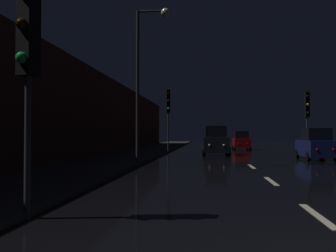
{
  "coord_description": "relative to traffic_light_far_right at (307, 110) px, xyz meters",
  "views": [
    {
      "loc": [
        -2.12,
        -4.28,
        1.6
      ],
      "look_at": [
        -4.6,
        17.8,
        2.1
      ],
      "focal_mm": 38.13,
      "sensor_mm": 36.0,
      "label": 1
    }
  ],
  "objects": [
    {
      "name": "sidewalk_left",
      "position": [
        -13.15,
        0.52,
        -3.4
      ],
      "size": [
        4.4,
        84.0,
        0.15
      ],
      "primitive_type": "cube",
      "color": "#33302D",
      "rests_on": "ground"
    },
    {
      "name": "car_distant_taillights",
      "position": [
        -4.13,
        9.2,
        -2.61
      ],
      "size": [
        1.74,
        3.77,
        1.9
      ],
      "rotation": [
        0.0,
        0.0,
        1.57
      ],
      "color": "maroon",
      "rests_on": "ground"
    },
    {
      "name": "streetlamp_overhead",
      "position": [
        -10.61,
        -10.75,
        1.68
      ],
      "size": [
        1.7,
        0.44,
        7.88
      ],
      "color": "#2D2D30",
      "rests_on": "ground"
    },
    {
      "name": "traffic_light_far_left",
      "position": [
        -10.84,
        1.22,
        0.41
      ],
      "size": [
        0.38,
        0.48,
        5.3
      ],
      "rotation": [
        0.0,
        0.0,
        -1.34
      ],
      "color": "#38383A",
      "rests_on": "ground"
    },
    {
      "name": "ground",
      "position": [
        -5.42,
        0.52,
        -3.49
      ],
      "size": [
        27.84,
        84.0,
        0.02
      ],
      "primitive_type": "cube",
      "color": "black"
    },
    {
      "name": "car_approaching_headlights",
      "position": [
        -6.93,
        -0.29,
        -2.46
      ],
      "size": [
        2.04,
        4.42,
        2.23
      ],
      "rotation": [
        0.0,
        0.0,
        -1.57
      ],
      "color": "black",
      "rests_on": "ground"
    },
    {
      "name": "traffic_light_far_right",
      "position": [
        0.0,
        0.0,
        0.0
      ],
      "size": [
        0.36,
        0.48,
        4.79
      ],
      "rotation": [
        0.0,
        0.0,
        -1.41
      ],
      "color": "#38383A",
      "rests_on": "ground"
    },
    {
      "name": "lane_centerline",
      "position": [
        -5.42,
        -15.75,
        -3.47
      ],
      "size": [
        0.16,
        12.76,
        0.01
      ],
      "color": "beige",
      "rests_on": "ground"
    },
    {
      "name": "car_parked_right_far",
      "position": [
        -0.8,
        -4.89,
        -2.58
      ],
      "size": [
        1.8,
        3.9,
        1.96
      ],
      "rotation": [
        0.0,
        0.0,
        1.57
      ],
      "color": "#141E51",
      "rests_on": "ground"
    },
    {
      "name": "building_facade_left",
      "position": [
        -15.75,
        -2.98,
        -0.4
      ],
      "size": [
        0.8,
        63.0,
        6.15
      ],
      "primitive_type": "cube",
      "color": "#472319",
      "rests_on": "ground"
    },
    {
      "name": "traffic_light_near_left",
      "position": [
        -10.95,
        -21.86,
        -0.16
      ],
      "size": [
        0.37,
        0.48,
        4.6
      ],
      "rotation": [
        0.0,
        0.0,
        -1.8
      ],
      "color": "#38383A",
      "rests_on": "ground"
    }
  ]
}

